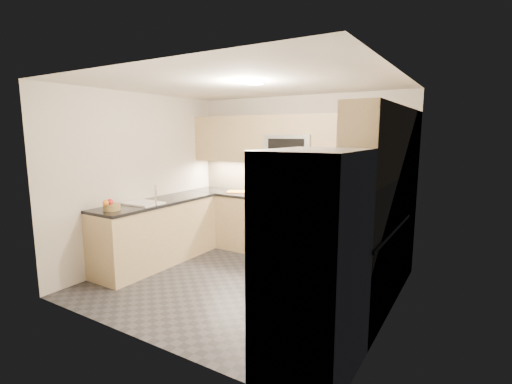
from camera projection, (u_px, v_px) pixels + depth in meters
name	position (u px, v px, depth m)	size (l,w,h in m)	color
floor	(242.00, 283.00, 4.79)	(3.60, 3.20, 0.00)	black
ceiling	(241.00, 84.00, 4.40)	(3.60, 3.20, 0.02)	beige
wall_back	(297.00, 175.00, 5.94)	(3.60, 0.02, 2.50)	beige
wall_front	(140.00, 211.00, 3.25)	(3.60, 0.02, 2.50)	beige
wall_left	(141.00, 179.00, 5.52)	(0.02, 3.20, 2.50)	beige
wall_right	(392.00, 202.00, 3.66)	(0.02, 3.20, 2.50)	beige
base_cab_back_left	(231.00, 220.00, 6.38)	(1.42, 0.60, 0.90)	tan
base_cab_back_right	(356.00, 238.00, 5.25)	(1.42, 0.60, 0.90)	tan
base_cab_right	(363.00, 268.00, 4.07)	(0.60, 1.70, 0.90)	tan
base_cab_peninsula	(158.00, 233.00, 5.49)	(0.60, 2.00, 0.90)	tan
countertop_back_left	(231.00, 193.00, 6.30)	(1.42, 0.63, 0.04)	black
countertop_back_right	(358.00, 206.00, 5.18)	(1.42, 0.63, 0.04)	black
countertop_right	(365.00, 227.00, 4.00)	(0.63, 1.70, 0.04)	black
countertop_peninsula	(156.00, 202.00, 5.42)	(0.63, 2.00, 0.04)	black
upper_cab_back	(292.00, 139.00, 5.70)	(3.60, 0.35, 0.75)	tan
upper_cab_right	(384.00, 142.00, 3.89)	(0.35, 1.95, 0.75)	tan
backsplash_back	(297.00, 179.00, 5.94)	(3.60, 0.01, 0.51)	#BFAE8A
backsplash_right	(400.00, 200.00, 4.05)	(0.01, 2.30, 0.51)	#BFAE8A
gas_range	(287.00, 228.00, 5.79)	(0.76, 0.65, 0.91)	#A8ABB0
range_cooktop	(287.00, 199.00, 5.72)	(0.76, 0.65, 0.03)	black
oven_door_glass	(277.00, 233.00, 5.51)	(0.62, 0.02, 0.45)	black
oven_handle	(276.00, 216.00, 5.45)	(0.02, 0.02, 0.60)	#B2B5BA
microwave	(292.00, 148.00, 5.70)	(0.76, 0.40, 0.40)	#9EA0A5
microwave_door	(286.00, 148.00, 5.53)	(0.60, 0.01, 0.28)	black
refrigerator	(313.00, 264.00, 2.93)	(0.70, 0.90, 1.80)	#A2A4AA
fridge_handle_left	(261.00, 256.00, 2.96)	(0.02, 0.02, 1.20)	#B2B5BA
fridge_handle_right	(282.00, 244.00, 3.27)	(0.02, 0.02, 1.20)	#B2B5BA
sink_basin	(143.00, 208.00, 5.22)	(0.52, 0.38, 0.16)	white
faucet	(156.00, 195.00, 5.05)	(0.03, 0.03, 0.28)	silver
utensil_bowl	(392.00, 201.00, 4.91)	(0.30, 0.30, 0.17)	#55C758
cutting_board	(239.00, 192.00, 6.24)	(0.39, 0.27, 0.01)	orange
fruit_basket	(112.00, 207.00, 4.76)	(0.21, 0.21, 0.08)	olive
fruit_apple	(110.00, 202.00, 4.73)	(0.08, 0.08, 0.08)	#B51514
fruit_pear	(106.00, 203.00, 4.66)	(0.07, 0.07, 0.07)	#52BF54
dish_towel_check	(265.00, 225.00, 5.56)	(0.17, 0.01, 0.32)	white
dish_towel_blue	(280.00, 228.00, 5.43)	(0.20, 0.02, 0.37)	#354F92
fruit_orange	(106.00, 203.00, 4.65)	(0.07, 0.07, 0.07)	orange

